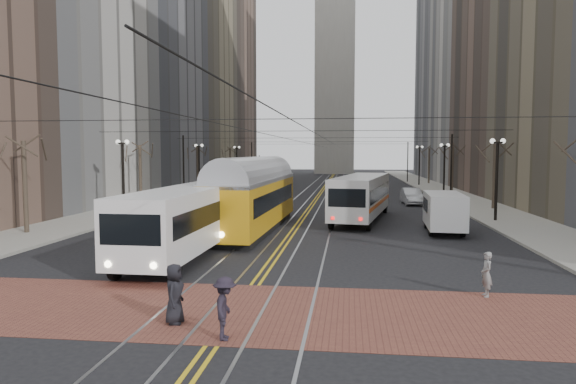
% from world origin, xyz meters
% --- Properties ---
extents(ground, '(260.00, 260.00, 0.00)m').
position_xyz_m(ground, '(0.00, 0.00, 0.00)').
color(ground, black).
rests_on(ground, ground).
extents(sidewalk_left, '(5.00, 140.00, 0.15)m').
position_xyz_m(sidewalk_left, '(-15.00, 45.00, 0.07)').
color(sidewalk_left, gray).
rests_on(sidewalk_left, ground).
extents(sidewalk_right, '(5.00, 140.00, 0.15)m').
position_xyz_m(sidewalk_right, '(15.00, 45.00, 0.07)').
color(sidewalk_right, gray).
rests_on(sidewalk_right, ground).
extents(crosswalk_band, '(25.00, 6.00, 0.01)m').
position_xyz_m(crosswalk_band, '(0.00, -4.00, 0.01)').
color(crosswalk_band, brown).
rests_on(crosswalk_band, ground).
extents(streetcar_rails, '(4.80, 130.00, 0.02)m').
position_xyz_m(streetcar_rails, '(0.00, 45.00, 0.00)').
color(streetcar_rails, gray).
rests_on(streetcar_rails, ground).
extents(centre_lines, '(0.42, 130.00, 0.01)m').
position_xyz_m(centre_lines, '(0.00, 45.00, 0.01)').
color(centre_lines, gold).
rests_on(centre_lines, ground).
extents(building_left_mid, '(16.00, 20.00, 34.00)m').
position_xyz_m(building_left_mid, '(-25.50, 46.00, 17.00)').
color(building_left_mid, slate).
rests_on(building_left_mid, ground).
extents(building_left_midfar, '(20.00, 20.00, 52.00)m').
position_xyz_m(building_left_midfar, '(-27.50, 66.00, 26.00)').
color(building_left_midfar, '#7F7358').
rests_on(building_left_midfar, ground).
extents(building_left_far, '(16.00, 20.00, 40.00)m').
position_xyz_m(building_left_far, '(-25.50, 86.00, 20.00)').
color(building_left_far, brown).
rests_on(building_left_far, ground).
extents(building_right_mid, '(16.00, 20.00, 34.00)m').
position_xyz_m(building_right_mid, '(25.50, 46.00, 17.00)').
color(building_right_mid, brown).
rests_on(building_right_mid, ground).
extents(building_right_midfar, '(20.00, 20.00, 52.00)m').
position_xyz_m(building_right_midfar, '(27.50, 66.00, 26.00)').
color(building_right_midfar, '#B7B3AC').
rests_on(building_right_midfar, ground).
extents(building_right_far, '(16.00, 20.00, 40.00)m').
position_xyz_m(building_right_far, '(25.50, 86.00, 20.00)').
color(building_right_far, slate).
rests_on(building_right_far, ground).
extents(clock_tower, '(12.00, 12.00, 66.00)m').
position_xyz_m(clock_tower, '(0.00, 102.00, 35.96)').
color(clock_tower, '#B2AFA5').
rests_on(clock_tower, ground).
extents(lamp_posts, '(27.60, 57.20, 5.60)m').
position_xyz_m(lamp_posts, '(-0.00, 28.75, 2.80)').
color(lamp_posts, black).
rests_on(lamp_posts, ground).
extents(street_trees, '(31.68, 53.28, 5.60)m').
position_xyz_m(street_trees, '(0.00, 35.25, 2.80)').
color(street_trees, '#382D23').
rests_on(street_trees, ground).
extents(trolley_wires, '(25.96, 120.00, 6.60)m').
position_xyz_m(trolley_wires, '(0.00, 34.83, 3.77)').
color(trolley_wires, black).
rests_on(trolley_wires, ground).
extents(transit_bus, '(2.97, 12.97, 3.23)m').
position_xyz_m(transit_bus, '(-4.18, 4.45, 1.61)').
color(transit_bus, white).
rests_on(transit_bus, ground).
extents(streetcar, '(3.27, 15.14, 3.55)m').
position_xyz_m(streetcar, '(-2.50, 12.45, 1.78)').
color(streetcar, orange).
rests_on(streetcar, ground).
extents(rear_bus, '(4.73, 12.61, 3.22)m').
position_xyz_m(rear_bus, '(4.35, 17.96, 1.61)').
color(rear_bus, '#BDBDBD').
rests_on(rear_bus, ground).
extents(cargo_van, '(2.43, 5.58, 2.41)m').
position_xyz_m(cargo_van, '(9.22, 12.74, 1.21)').
color(cargo_van, white).
rests_on(cargo_van, ground).
extents(sedan_grey, '(1.84, 4.49, 1.52)m').
position_xyz_m(sedan_grey, '(5.43, 32.22, 0.76)').
color(sedan_grey, '#3C4044').
rests_on(sedan_grey, ground).
extents(sedan_silver, '(1.84, 4.70, 1.53)m').
position_xyz_m(sedan_silver, '(9.34, 30.05, 0.76)').
color(sedan_silver, '#B5B8BD').
rests_on(sedan_silver, ground).
extents(pedestrian_a, '(0.58, 0.86, 1.73)m').
position_xyz_m(pedestrian_a, '(-1.51, -5.41, 0.87)').
color(pedestrian_a, black).
rests_on(pedestrian_a, crosswalk_band).
extents(pedestrian_b, '(0.41, 0.59, 1.53)m').
position_xyz_m(pedestrian_b, '(8.10, -1.50, 0.78)').
color(pedestrian_b, gray).
rests_on(pedestrian_b, crosswalk_band).
extents(pedestrian_d, '(0.75, 1.14, 1.67)m').
position_xyz_m(pedestrian_d, '(0.24, -6.50, 0.84)').
color(pedestrian_d, black).
rests_on(pedestrian_d, crosswalk_band).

